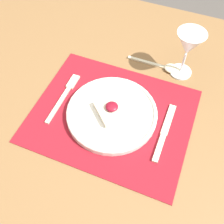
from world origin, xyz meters
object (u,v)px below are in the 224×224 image
Objects in this scene: spoon at (167,67)px; fork at (65,94)px; dinner_plate at (112,113)px; wine_glass_near at (189,46)px; knife at (163,136)px.

fork is at bearing -138.76° from spoon.
dinner_plate is 1.35× the size of fork.
wine_glass_near is at bearing 0.92° from spoon.
knife is at bearing -7.81° from fork.
spoon is at bearing 100.22° from knife.
dinner_plate is at bearing -120.58° from wine_glass_near.
knife is (0.33, -0.03, 0.00)m from fork.
dinner_plate is at bearing -8.98° from fork.
spoon is at bearing -179.31° from wine_glass_near.
dinner_plate reaches higher than fork.
wine_glass_near reaches higher than knife.
fork is at bearing -143.55° from wine_glass_near.
fork is 0.35m from spoon.
fork is at bearing 173.72° from dinner_plate.
dinner_plate is 0.16m from knife.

